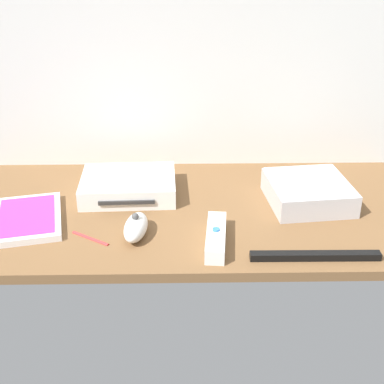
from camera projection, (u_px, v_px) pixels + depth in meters
ground_plane at (192, 212)px, 115.22cm from camera, size 100.00×48.00×2.00cm
back_wall at (190, 36)px, 122.23cm from camera, size 110.00×1.20×64.00cm
game_console at (128, 186)px, 119.80cm from camera, size 21.59×17.11×4.40cm
mini_computer at (308, 192)px, 116.06cm from camera, size 18.75×18.75×5.30cm
game_case at (27, 218)px, 109.35cm from camera, size 17.40×21.50×1.56cm
remote_wand at (216, 237)px, 101.42cm from camera, size 4.95×15.07×3.40cm
remote_nunchuk at (136, 227)px, 103.73cm from camera, size 5.52×10.44×5.10cm
sensor_bar at (315, 256)px, 97.11cm from camera, size 24.01×1.96×1.40cm
stylus_pen at (90, 237)px, 103.54cm from camera, size 7.92×5.51×0.70cm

